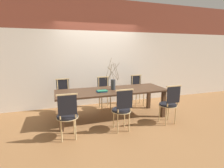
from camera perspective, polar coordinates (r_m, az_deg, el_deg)
ground_plane at (r=4.57m, az=0.00°, el=-10.90°), size 16.00×16.00×0.00m
wall_rear at (r=5.48m, az=-4.41°, el=9.92°), size 12.00×0.06×3.20m
dining_table at (r=4.37m, az=0.00°, el=-3.03°), size 2.74×0.94×0.73m
chair_near_leftend at (r=3.47m, az=-14.33°, el=-9.56°), size 0.42×0.42×0.94m
chair_near_left at (r=3.71m, az=3.36°, el=-7.85°), size 0.42×0.42×0.94m
chair_near_center at (r=4.27m, az=18.24°, el=-5.82°), size 0.42×0.42×0.94m
chair_far_leftend at (r=4.94m, az=-15.56°, el=-3.39°), size 0.42×0.42×0.94m
chair_far_left at (r=5.12m, az=-2.53°, el=-2.46°), size 0.42×0.42×0.94m
chair_far_center at (r=5.51m, az=8.34°, el=-1.58°), size 0.42×0.42×0.94m
vase_centerpiece at (r=4.36m, az=0.36°, el=0.11°), size 0.40×0.37×0.79m
book_stack at (r=4.15m, az=-3.32°, el=-2.33°), size 0.26×0.17×0.04m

